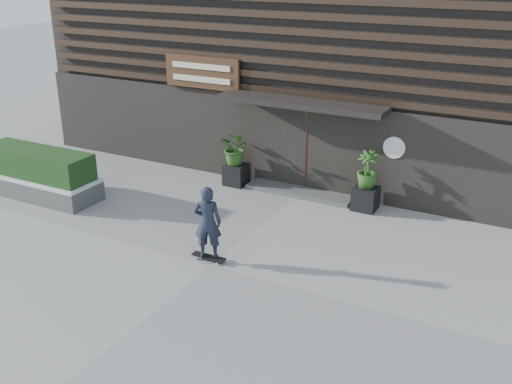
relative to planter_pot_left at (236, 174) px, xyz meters
The scene contains 11 objects.
ground 4.80m from the planter_pot_left, 66.64° to the right, with size 80.00×80.00×0.00m, color #9B9893.
entrance_step 1.93m from the planter_pot_left, ahead, with size 3.00×0.80×0.12m, color #4C4C49.
planter_pot_left is the anchor object (origin of this frame).
bamboo_left 0.78m from the planter_pot_left, ahead, with size 0.86×0.75×0.96m, color #2D591E.
planter_pot_right 3.80m from the planter_pot_left, ahead, with size 0.60×0.60×0.60m, color black.
bamboo_right 3.88m from the planter_pot_left, ahead, with size 0.54×0.54×0.96m, color #2D591E.
raised_bed 5.36m from the planter_pot_left, 143.37° to the right, with size 3.50×1.20×0.50m, color #474644.
snow_layer 5.37m from the planter_pot_left, 143.37° to the right, with size 3.50×1.20×0.08m, color white.
hedge 5.40m from the planter_pot_left, 143.37° to the right, with size 3.30×1.00×0.70m, color #183714.
building 6.94m from the planter_pot_left, 71.14° to the left, with size 18.00×11.00×8.00m.
skateboarder 4.60m from the planter_pot_left, 67.68° to the right, with size 0.78×0.58×1.69m.
Camera 1 is at (6.03, -9.30, 6.09)m, focal length 41.77 mm.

